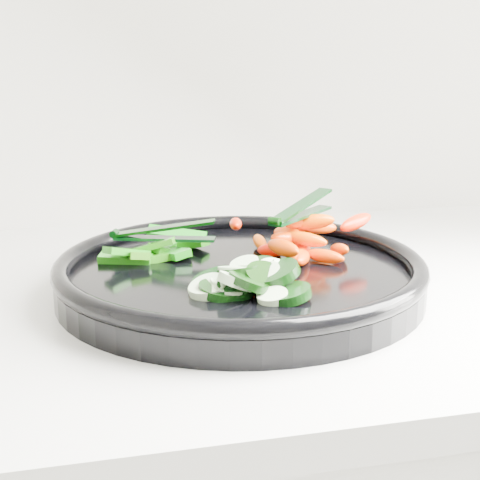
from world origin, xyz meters
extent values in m
cylinder|color=black|center=(-0.50, 1.67, 0.94)|extent=(0.48, 0.48, 0.02)
torus|color=black|center=(-0.50, 1.67, 0.96)|extent=(0.49, 0.49, 0.02)
cylinder|color=black|center=(-0.52, 1.59, 0.96)|extent=(0.05, 0.05, 0.02)
cylinder|color=#D8F4C3|center=(-0.53, 1.60, 0.96)|extent=(0.04, 0.04, 0.02)
cylinder|color=black|center=(-0.48, 1.57, 0.96)|extent=(0.06, 0.06, 0.02)
cylinder|color=beige|center=(-0.49, 1.56, 0.96)|extent=(0.04, 0.04, 0.02)
cylinder|color=black|center=(-0.53, 1.62, 0.96)|extent=(0.07, 0.07, 0.03)
cylinder|color=beige|center=(-0.52, 1.63, 0.96)|extent=(0.04, 0.04, 0.02)
cylinder|color=black|center=(-0.53, 1.60, 0.96)|extent=(0.06, 0.06, 0.02)
cylinder|color=#B6CFA6|center=(-0.54, 1.59, 0.96)|extent=(0.04, 0.04, 0.01)
cylinder|color=black|center=(-0.53, 1.59, 0.96)|extent=(0.06, 0.06, 0.02)
cylinder|color=beige|center=(-0.53, 1.59, 0.96)|extent=(0.04, 0.04, 0.01)
cylinder|color=black|center=(-0.52, 1.60, 0.96)|extent=(0.04, 0.05, 0.03)
cylinder|color=beige|center=(-0.54, 1.60, 0.96)|extent=(0.05, 0.05, 0.02)
cylinder|color=black|center=(-0.48, 1.60, 0.97)|extent=(0.06, 0.06, 0.03)
cylinder|color=beige|center=(-0.49, 1.60, 0.97)|extent=(0.03, 0.03, 0.02)
cylinder|color=black|center=(-0.51, 1.61, 0.97)|extent=(0.05, 0.05, 0.02)
cylinder|color=beige|center=(-0.51, 1.61, 0.97)|extent=(0.04, 0.04, 0.02)
cylinder|color=black|center=(-0.51, 1.58, 0.97)|extent=(0.04, 0.05, 0.03)
cylinder|color=#D0F3C2|center=(-0.52, 1.58, 0.97)|extent=(0.03, 0.04, 0.02)
cylinder|color=black|center=(-0.49, 1.59, 0.97)|extent=(0.05, 0.05, 0.03)
cylinder|color=#E2FAC8|center=(-0.48, 1.60, 0.97)|extent=(0.05, 0.04, 0.03)
cylinder|color=black|center=(-0.49, 1.62, 0.97)|extent=(0.05, 0.05, 0.02)
cylinder|color=#D6F2C2|center=(-0.50, 1.63, 0.97)|extent=(0.04, 0.04, 0.02)
ellipsoid|color=#DB3700|center=(-0.42, 1.69, 0.96)|extent=(0.03, 0.05, 0.03)
ellipsoid|color=#FD4400|center=(-0.43, 1.66, 0.96)|extent=(0.04, 0.05, 0.02)
ellipsoid|color=red|center=(-0.41, 1.66, 0.96)|extent=(0.04, 0.04, 0.02)
ellipsoid|color=#F31A00|center=(-0.45, 1.70, 0.96)|extent=(0.04, 0.04, 0.02)
ellipsoid|color=#E54800|center=(-0.38, 1.68, 0.96)|extent=(0.02, 0.04, 0.02)
ellipsoid|color=#E63200|center=(-0.45, 1.71, 0.96)|extent=(0.02, 0.04, 0.02)
ellipsoid|color=#E05600|center=(-0.44, 1.67, 0.96)|extent=(0.04, 0.05, 0.02)
ellipsoid|color=#F72600|center=(-0.43, 1.71, 0.96)|extent=(0.04, 0.03, 0.02)
ellipsoid|color=#EC2800|center=(-0.42, 1.75, 0.96)|extent=(0.04, 0.05, 0.02)
ellipsoid|color=#E35800|center=(-0.46, 1.73, 0.96)|extent=(0.02, 0.04, 0.02)
ellipsoid|color=#DA4000|center=(-0.46, 1.66, 0.98)|extent=(0.03, 0.06, 0.02)
ellipsoid|color=#F93200|center=(-0.41, 1.74, 0.98)|extent=(0.03, 0.06, 0.03)
ellipsoid|color=#FF4300|center=(-0.43, 1.71, 0.98)|extent=(0.03, 0.05, 0.02)
ellipsoid|color=#E35600|center=(-0.42, 1.68, 0.98)|extent=(0.05, 0.04, 0.02)
ellipsoid|color=#FE6500|center=(-0.44, 1.69, 0.98)|extent=(0.05, 0.03, 0.02)
ellipsoid|color=#F63100|center=(-0.39, 1.73, 0.98)|extent=(0.05, 0.02, 0.02)
ellipsoid|color=#FF5400|center=(-0.41, 1.70, 0.99)|extent=(0.05, 0.04, 0.03)
ellipsoid|color=#FE0E00|center=(-0.49, 1.71, 0.99)|extent=(0.02, 0.04, 0.02)
ellipsoid|color=#F83800|center=(-0.42, 1.70, 0.99)|extent=(0.04, 0.02, 0.02)
ellipsoid|color=#FF2300|center=(-0.36, 1.69, 0.99)|extent=(0.05, 0.04, 0.02)
cube|color=#0B6309|center=(-0.56, 1.73, 0.96)|extent=(0.04, 0.06, 0.02)
cube|color=#1B6B0A|center=(-0.56, 1.74, 0.96)|extent=(0.05, 0.05, 0.03)
cube|color=#18730B|center=(-0.54, 1.76, 0.96)|extent=(0.05, 0.05, 0.02)
cube|color=#18700A|center=(-0.57, 1.71, 0.96)|extent=(0.05, 0.02, 0.02)
cube|color=#136A0A|center=(-0.58, 1.73, 0.96)|extent=(0.05, 0.05, 0.02)
cube|color=#206C0A|center=(-0.61, 1.72, 0.96)|extent=(0.06, 0.04, 0.01)
cube|color=#206709|center=(-0.60, 1.72, 0.96)|extent=(0.03, 0.07, 0.03)
cube|color=#1E690A|center=(-0.58, 1.72, 0.97)|extent=(0.05, 0.03, 0.02)
cube|color=#0B6E0A|center=(-0.61, 1.70, 0.97)|extent=(0.05, 0.04, 0.02)
cube|color=#0A6A0A|center=(-0.55, 1.76, 0.97)|extent=(0.07, 0.03, 0.02)
cylinder|color=black|center=(-0.46, 1.67, 1.00)|extent=(0.01, 0.01, 0.01)
cube|color=black|center=(-0.42, 1.70, 1.00)|extent=(0.09, 0.09, 0.00)
cube|color=black|center=(-0.42, 1.70, 1.01)|extent=(0.09, 0.08, 0.02)
cylinder|color=black|center=(-0.62, 1.75, 0.98)|extent=(0.01, 0.01, 0.01)
cube|color=black|center=(-0.57, 1.73, 0.97)|extent=(0.11, 0.05, 0.00)
cube|color=black|center=(-0.57, 1.73, 0.99)|extent=(0.11, 0.05, 0.02)
camera|label=1|loc=(-0.65, 1.03, 1.16)|focal=50.00mm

